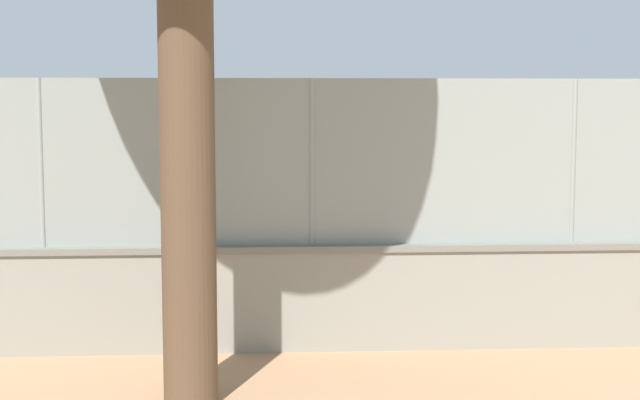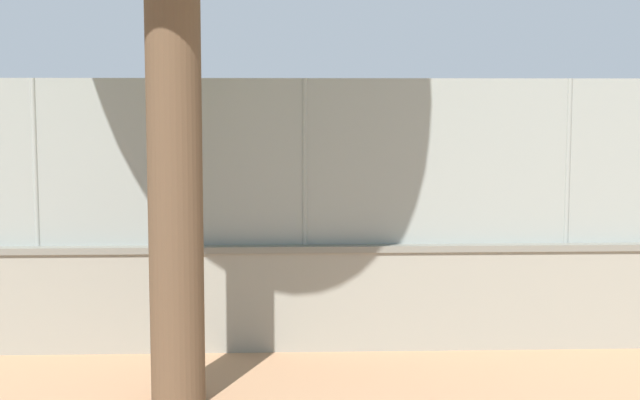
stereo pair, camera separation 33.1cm
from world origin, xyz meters
name	(u,v)px [view 2 (the right image)]	position (x,y,z in m)	size (l,w,h in m)	color
ground_plane	(288,229)	(0.00, 0.00, 0.00)	(260.00, 260.00, 0.00)	tan
perimeter_wall	(435,295)	(-1.96, 10.88, 0.66)	(23.25, 0.81, 1.31)	gray
fence_panel_on_wall	(437,162)	(-1.96, 10.88, 2.33)	(22.84, 0.46, 2.03)	gray
player_crossing_court	(610,231)	(-5.30, 7.46, 0.98)	(1.11, 0.72, 1.66)	navy
player_near_wall_returning	(56,200)	(5.19, 1.38, 0.87)	(0.71, 1.22, 1.49)	#B2B2B2
courtside_bench	(133,282)	(2.14, 8.91, 0.46)	(1.61, 0.41, 0.87)	#4C6B4C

